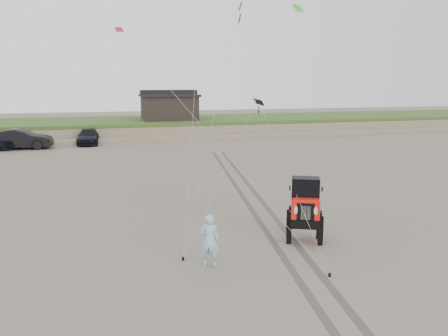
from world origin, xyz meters
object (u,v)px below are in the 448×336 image
Objects in this scene: truck_a at (2,139)px; truck_c at (89,137)px; truck_b at (20,139)px; jeep at (305,217)px; man at (209,240)px; cabin at (169,106)px.

truck_c is at bearing -22.84° from truck_a.
truck_b is 1.04× the size of jeep.
jeep is (16.09, -29.13, 0.15)m from truck_a.
truck_c is (5.80, 1.85, -0.18)m from truck_b.
truck_a is at bearing 61.16° from truck_b.
truck_a is 32.69m from man.
truck_c is 2.80× the size of man.
jeep is at bearing -90.32° from cabin.
cabin is at bearing -58.71° from truck_b.
cabin reaches higher than truck_c.
jeep is at bearing -89.99° from truck_a.
man is (4.64, -31.15, 0.17)m from truck_c.
man is at bearing -97.12° from truck_a.
cabin is 1.18× the size of truck_b.
truck_b is at bearing -48.90° from man.
truck_c is 31.14m from jeep.
truck_c is at bearing 129.25° from jeep.
truck_a is at bearing -46.74° from man.
truck_a is 33.28m from jeep.
jeep is (-0.20, -35.92, -2.27)m from cabin.
truck_b is 6.09m from truck_c.
jeep is at bearing -149.80° from truck_b.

